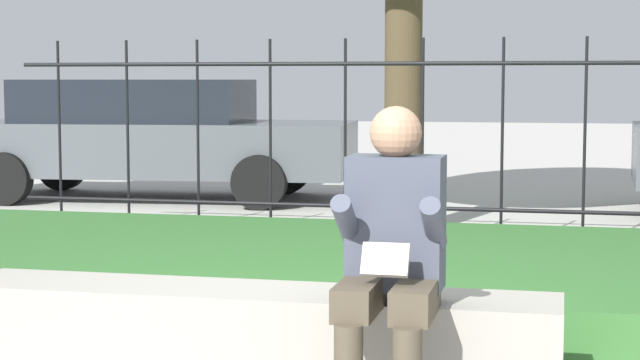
{
  "coord_description": "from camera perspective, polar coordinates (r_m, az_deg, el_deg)",
  "views": [
    {
      "loc": [
        1.1,
        -4.38,
        1.37
      ],
      "look_at": [
        -0.26,
        1.57,
        0.79
      ],
      "focal_mm": 60.0,
      "sensor_mm": 36.0,
      "label": 1
    }
  ],
  "objects": [
    {
      "name": "iron_fence",
      "position": [
        8.57,
        5.48,
        2.16
      ],
      "size": [
        6.93,
        0.03,
        1.7
      ],
      "color": "black",
      "rests_on": "ground_plane"
    },
    {
      "name": "grass_berm",
      "position": [
        6.78,
        3.34,
        -5.05
      ],
      "size": [
        8.93,
        3.0,
        0.28
      ],
      "color": "#33662D",
      "rests_on": "ground_plane"
    },
    {
      "name": "person_seated_reader",
      "position": [
        4.22,
        3.83,
        -3.85
      ],
      "size": [
        0.42,
        0.73,
        1.26
      ],
      "color": "black",
      "rests_on": "ground_plane"
    },
    {
      "name": "stone_bench",
      "position": [
        4.71,
        -3.6,
        -8.91
      ],
      "size": [
        2.63,
        0.45,
        0.47
      ],
      "color": "gray",
      "rests_on": "ground_plane"
    },
    {
      "name": "car_parked_left",
      "position": [
        12.39,
        -9.17,
        2.32
      ],
      "size": [
        4.68,
        2.12,
        1.37
      ],
      "rotation": [
        0.0,
        0.0,
        0.08
      ],
      "color": "#4C5156",
      "rests_on": "ground_plane"
    }
  ]
}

